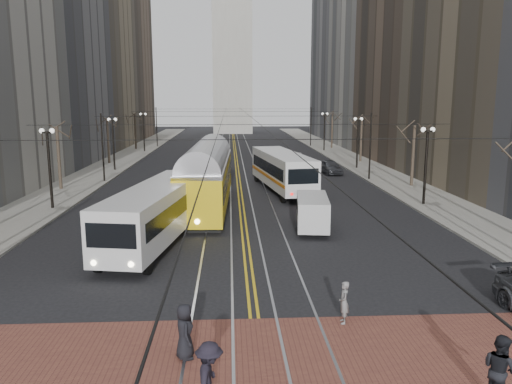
{
  "coord_description": "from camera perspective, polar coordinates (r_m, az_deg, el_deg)",
  "views": [
    {
      "loc": [
        -0.85,
        -18.01,
        7.9
      ],
      "look_at": [
        0.54,
        8.19,
        3.0
      ],
      "focal_mm": 35.0,
      "sensor_mm": 36.0,
      "label": 1
    }
  ],
  "objects": [
    {
      "name": "lamp_posts",
      "position": [
        47.05,
        -2.0,
        4.34
      ],
      "size": [
        27.6,
        57.2,
        5.6
      ],
      "color": "black",
      "rests_on": "ground"
    },
    {
      "name": "sidewalk_right",
      "position": [
        65.45,
        11.01,
        3.51
      ],
      "size": [
        5.0,
        140.0,
        0.15
      ],
      "primitive_type": "cube",
      "color": "gray",
      "rests_on": "ground"
    },
    {
      "name": "building_left_far",
      "position": [
        107.58,
        -17.0,
        16.58
      ],
      "size": [
        16.0,
        20.0,
        40.0
      ],
      "primitive_type": "cube",
      "color": "brown",
      "rests_on": "ground"
    },
    {
      "name": "streetcar_rails",
      "position": [
        63.51,
        -2.26,
        3.42
      ],
      "size": [
        4.8,
        130.0,
        0.02
      ],
      "primitive_type": "cube",
      "color": "gray",
      "rests_on": "ground"
    },
    {
      "name": "street_trees",
      "position": [
        53.51,
        -2.13,
        5.09
      ],
      "size": [
        31.68,
        53.28,
        5.6
      ],
      "color": "#382D23",
      "rests_on": "ground"
    },
    {
      "name": "rear_bus",
      "position": [
        43.56,
        3.0,
        2.32
      ],
      "size": [
        4.6,
        12.97,
        3.31
      ],
      "primitive_type": "cube",
      "rotation": [
        0.0,
        0.0,
        0.15
      ],
      "color": "white",
      "rests_on": "ground"
    },
    {
      "name": "sedan_grey",
      "position": [
        54.2,
        8.39,
        2.88
      ],
      "size": [
        2.49,
        4.64,
        1.5
      ],
      "primitive_type": "imported",
      "rotation": [
        0.0,
        0.0,
        0.17
      ],
      "color": "#393B40",
      "rests_on": "ground"
    },
    {
      "name": "pedestrian_b",
      "position": [
        18.42,
        10.02,
        -12.32
      ],
      "size": [
        0.42,
        0.59,
        1.54
      ],
      "primitive_type": "imported",
      "rotation": [
        0.0,
        0.0,
        4.61
      ],
      "color": "slate",
      "rests_on": "crosswalk_band"
    },
    {
      "name": "building_right_mid",
      "position": [
        69.82,
        20.11,
        17.44
      ],
      "size": [
        16.0,
        20.0,
        34.0
      ],
      "primitive_type": "cube",
      "color": "brown",
      "rests_on": "ground"
    },
    {
      "name": "pedestrian_d",
      "position": [
        13.44,
        -5.34,
        -20.45
      ],
      "size": [
        0.77,
        1.28,
        1.93
      ],
      "primitive_type": "imported",
      "rotation": [
        0.0,
        0.0,
        1.53
      ],
      "color": "black",
      "rests_on": "crosswalk_band"
    },
    {
      "name": "sidewalk_left",
      "position": [
        65.05,
        -15.61,
        3.27
      ],
      "size": [
        5.0,
        140.0,
        0.15
      ],
      "primitive_type": "cube",
      "color": "gray",
      "rests_on": "ground"
    },
    {
      "name": "sedan_silver",
      "position": [
        60.79,
        4.48,
        3.77
      ],
      "size": [
        2.04,
        4.61,
        1.47
      ],
      "primitive_type": "imported",
      "rotation": [
        0.0,
        0.0,
        -0.11
      ],
      "color": "#9B9FA2",
      "rests_on": "ground"
    },
    {
      "name": "cargo_van",
      "position": [
        30.52,
        6.45,
        -2.48
      ],
      "size": [
        2.36,
        4.9,
        2.09
      ],
      "primitive_type": "cube",
      "rotation": [
        0.0,
        0.0,
        -0.12
      ],
      "color": "silver",
      "rests_on": "ground"
    },
    {
      "name": "pedestrian_c",
      "position": [
        15.16,
        26.06,
        -17.75
      ],
      "size": [
        1.0,
        1.13,
        1.92
      ],
      "primitive_type": "imported",
      "rotation": [
        0.0,
        0.0,
        1.92
      ],
      "color": "black",
      "rests_on": "crosswalk_band"
    },
    {
      "name": "transit_bus",
      "position": [
        28.25,
        -11.22,
        -2.54
      ],
      "size": [
        4.77,
        12.96,
        3.17
      ],
      "primitive_type": "cube",
      "rotation": [
        0.0,
        0.0,
        -0.17
      ],
      "color": "silver",
      "rests_on": "ground"
    },
    {
      "name": "crosswalk_band",
      "position": [
        16.1,
        0.4,
        -18.77
      ],
      "size": [
        25.0,
        6.0,
        0.01
      ],
      "primitive_type": "cube",
      "color": "brown",
      "rests_on": "ground"
    },
    {
      "name": "building_right_far",
      "position": [
        107.98,
        11.6,
        16.8
      ],
      "size": [
        16.0,
        20.0,
        40.0
      ],
      "primitive_type": "cube",
      "color": "slate",
      "rests_on": "ground"
    },
    {
      "name": "ground",
      "position": [
        19.69,
        -0.32,
        -13.08
      ],
      "size": [
        260.0,
        260.0,
        0.0
      ],
      "primitive_type": "plane",
      "color": "black",
      "rests_on": "ground"
    },
    {
      "name": "centre_lines",
      "position": [
        63.51,
        -2.26,
        3.42
      ],
      "size": [
        0.42,
        130.0,
        0.01
      ],
      "primitive_type": "cube",
      "color": "gold",
      "rests_on": "ground"
    },
    {
      "name": "trolley_wires",
      "position": [
        53.01,
        -2.13,
        6.1
      ],
      "size": [
        25.96,
        120.0,
        6.6
      ],
      "color": "black",
      "rests_on": "ground"
    },
    {
      "name": "building_left_mid",
      "position": [
        69.2,
        -25.08,
        17.17
      ],
      "size": [
        16.0,
        20.0,
        34.0
      ],
      "primitive_type": "cube",
      "color": "slate",
      "rests_on": "ground"
    },
    {
      "name": "streetcar",
      "position": [
        36.79,
        -5.58,
        1.11
      ],
      "size": [
        3.5,
        16.05,
        3.76
      ],
      "primitive_type": "cube",
      "rotation": [
        0.0,
        0.0,
        -0.03
      ],
      "color": "gold",
      "rests_on": "ground"
    },
    {
      "name": "pedestrian_a",
      "position": [
        16.02,
        -8.15,
        -15.49
      ],
      "size": [
        0.73,
        0.96,
        1.75
      ],
      "primitive_type": "imported",
      "rotation": [
        0.0,
        0.0,
        1.79
      ],
      "color": "black",
      "rests_on": "crosswalk_band"
    }
  ]
}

